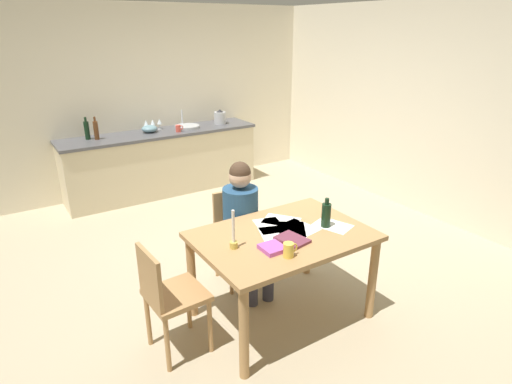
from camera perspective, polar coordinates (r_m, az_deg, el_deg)
ground_plane at (r=4.66m, az=-1.73°, el=-8.47°), size 5.20×5.20×0.04m
wall_back at (r=6.49m, az=-14.11°, el=11.88°), size 5.20×0.12×2.60m
wall_right at (r=5.90m, az=20.62°, el=10.30°), size 0.12×5.20×2.60m
kitchen_counter at (r=6.35m, az=-12.34°, el=3.94°), size 2.78×0.64×0.90m
dining_table at (r=3.42m, az=3.57°, el=-7.17°), size 1.35×0.95×0.77m
chair_at_table at (r=4.03m, az=-2.56°, el=-5.41°), size 0.43×0.43×0.86m
person_seated at (r=3.82m, az=-1.63°, el=-3.64°), size 0.35×0.61×1.19m
chair_side_empty at (r=3.20m, az=-11.61°, el=-13.30°), size 0.42×0.42×0.88m
coffee_mug at (r=3.03m, az=4.41°, el=-7.71°), size 0.12×0.08×0.11m
candlestick at (r=3.13m, az=-3.02°, el=-6.09°), size 0.06×0.06×0.30m
book_magazine at (r=3.13m, az=2.20°, el=-7.50°), size 0.16×0.18×0.03m
book_cookery at (r=3.27m, az=4.86°, el=-6.35°), size 0.21×0.27×0.02m
paper_letter at (r=3.48m, az=5.80°, el=-4.75°), size 0.26×0.33×0.00m
paper_bill at (r=3.36m, az=2.50°, el=-5.69°), size 0.30×0.35×0.00m
paper_envelope at (r=3.59m, az=3.40°, el=-3.81°), size 0.35×0.36×0.00m
paper_receipt at (r=3.55m, az=10.18°, el=-4.41°), size 0.30×0.35×0.00m
paper_notice at (r=3.44m, az=4.84°, el=-5.01°), size 0.34×0.36×0.00m
paper_flyer at (r=3.50m, az=1.84°, el=-4.50°), size 0.28×0.34×0.00m
wine_bottle_on_table at (r=3.49m, az=9.34°, el=-3.01°), size 0.08×0.08×0.25m
sink_unit at (r=6.38m, az=-9.22°, el=8.63°), size 0.36×0.36×0.24m
bottle_oil at (r=6.04m, az=-21.65°, el=7.70°), size 0.07×0.07×0.29m
bottle_vinegar at (r=6.00m, az=-20.58°, el=7.77°), size 0.06×0.06×0.30m
mixing_bowl at (r=6.22m, az=-14.03°, el=8.20°), size 0.22×0.22×0.10m
stovetop_kettle at (r=6.59m, az=-4.83°, el=9.90°), size 0.18×0.18×0.22m
wine_glass_near_sink at (r=6.37m, az=-12.77°, el=9.14°), size 0.07×0.07×0.15m
wine_glass_by_kettle at (r=6.33m, az=-13.63°, el=9.01°), size 0.07×0.07×0.15m
wine_glass_back_left at (r=6.30m, az=-14.47°, el=8.88°), size 0.07×0.07×0.15m
teacup_on_counter at (r=6.16m, az=-10.32°, el=8.36°), size 0.11×0.07×0.10m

